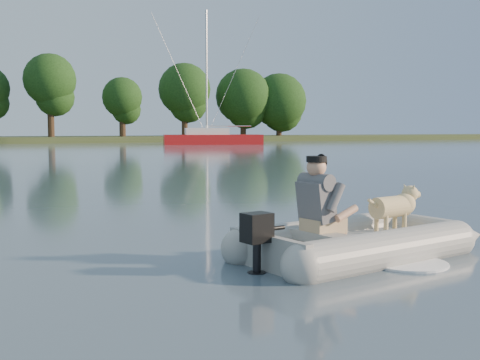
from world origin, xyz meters
name	(u,v)px	position (x,y,z in m)	size (l,w,h in m)	color
water	(337,263)	(0.00, 0.00, 0.00)	(160.00, 160.00, 0.00)	slate
shore_bank	(13,140)	(0.00, 62.00, 0.25)	(160.00, 12.00, 0.70)	#47512D
treeline	(27,91)	(1.46, 61.10, 5.39)	(75.85, 7.35, 9.27)	#332316
dinghy	(360,210)	(0.49, 0.27, 0.54)	(4.40, 3.16, 1.28)	#9D9D98
man	(317,198)	(-0.15, 0.19, 0.72)	(0.67, 0.57, 0.99)	#58575C
dog	(391,211)	(1.07, 0.44, 0.48)	(0.86, 0.31, 0.57)	tan
outboard_motor	(257,246)	(-1.01, -0.04, 0.29)	(0.38, 0.27, 0.73)	black
sailboat	(212,139)	(16.62, 46.92, 0.55)	(9.51, 4.88, 12.54)	#A91315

